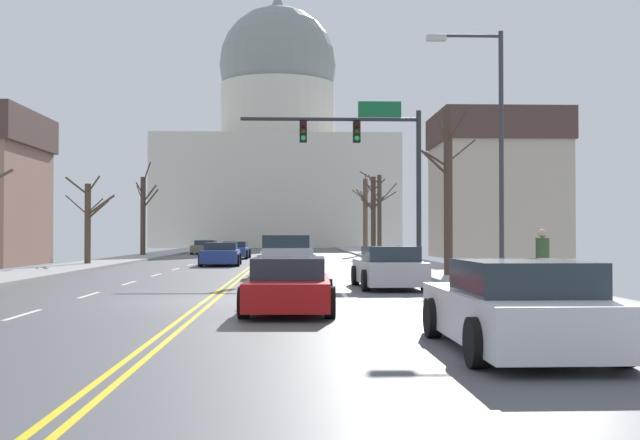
# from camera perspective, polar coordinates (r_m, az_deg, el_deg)

# --- Properties ---
(ground) EXTENTS (20.00, 180.00, 0.20)m
(ground) POSITION_cam_1_polar(r_m,az_deg,el_deg) (19.73, -8.12, -5.84)
(ground) COLOR #4F4F54
(signal_gantry) EXTENTS (7.91, 0.41, 7.35)m
(signal_gantry) POSITION_cam_1_polar(r_m,az_deg,el_deg) (34.03, 3.71, 5.18)
(signal_gantry) COLOR #28282D
(signal_gantry) RESTS_ON ground
(street_lamp_right) EXTENTS (2.26, 0.24, 7.50)m
(street_lamp_right) POSITION_cam_1_polar(r_m,az_deg,el_deg) (23.36, 12.48, 6.20)
(street_lamp_right) COLOR #333338
(street_lamp_right) RESTS_ON ground
(capitol_building) EXTENTS (30.54, 23.15, 34.82)m
(capitol_building) POSITION_cam_1_polar(r_m,az_deg,el_deg) (104.89, -3.13, 4.97)
(capitol_building) COLOR beige
(capitol_building) RESTS_ON ground
(pickup_truck_near_00) EXTENTS (2.41, 5.31, 1.63)m
(pickup_truck_near_00) POSITION_cam_1_polar(r_m,az_deg,el_deg) (30.27, -2.55, -2.84)
(pickup_truck_near_00) COLOR #ADB2B7
(pickup_truck_near_00) RESTS_ON ground
(sedan_near_01) EXTENTS (2.08, 4.48, 1.30)m
(sedan_near_01) POSITION_cam_1_polar(r_m,az_deg,el_deg) (24.04, 5.09, -3.58)
(sedan_near_01) COLOR silver
(sedan_near_01) RESTS_ON ground
(sedan_near_02) EXTENTS (2.02, 4.26, 1.17)m
(sedan_near_02) POSITION_cam_1_polar(r_m,az_deg,el_deg) (16.65, -2.30, -4.89)
(sedan_near_02) COLOR #B71414
(sedan_near_02) RESTS_ON ground
(sedan_near_03) EXTENTS (2.12, 4.63, 1.30)m
(sedan_near_03) POSITION_cam_1_polar(r_m,az_deg,el_deg) (11.46, 14.34, -6.34)
(sedan_near_03) COLOR silver
(sedan_near_03) RESTS_ON ground
(sedan_oncoming_00) EXTENTS (2.21, 4.57, 1.22)m
(sedan_oncoming_00) POSITION_cam_1_polar(r_m,az_deg,el_deg) (41.48, -7.32, -2.54)
(sedan_oncoming_00) COLOR navy
(sedan_oncoming_00) RESTS_ON ground
(sedan_oncoming_01) EXTENTS (1.98, 4.45, 1.17)m
(sedan_oncoming_01) POSITION_cam_1_polar(r_m,az_deg,el_deg) (53.00, -6.26, -2.24)
(sedan_oncoming_01) COLOR navy
(sedan_oncoming_01) RESTS_ON ground
(sedan_oncoming_02) EXTENTS (2.13, 4.52, 1.16)m
(sedan_oncoming_02) POSITION_cam_1_polar(r_m,az_deg,el_deg) (65.00, -8.44, -2.02)
(sedan_oncoming_02) COLOR #6B6056
(sedan_oncoming_02) RESTS_ON ground
(flank_building_01) EXTENTS (8.95, 8.19, 10.38)m
(flank_building_01) POSITION_cam_1_polar(r_m,az_deg,el_deg) (57.40, 12.90, 2.57)
(flank_building_01) COLOR #B2A38E
(flank_building_01) RESTS_ON ground
(bare_tree_00) EXTENTS (2.45, 1.18, 5.79)m
(bare_tree_00) POSITION_cam_1_polar(r_m,az_deg,el_deg) (51.63, 4.38, 0.48)
(bare_tree_00) COLOR #423328
(bare_tree_00) RESTS_ON ground
(bare_tree_02) EXTENTS (2.43, 2.48, 6.30)m
(bare_tree_02) POSITION_cam_1_polar(r_m,az_deg,el_deg) (29.61, 9.40, 2.30)
(bare_tree_02) COLOR #423328
(bare_tree_02) RESTS_ON ground
(bare_tree_03) EXTENTS (2.70, 1.77, 4.55)m
(bare_tree_03) POSITION_cam_1_polar(r_m,az_deg,el_deg) (42.23, -16.68, 0.02)
(bare_tree_03) COLOR #4C3D2D
(bare_tree_03) RESTS_ON ground
(bare_tree_04) EXTENTS (2.16, 2.09, 6.37)m
(bare_tree_04) POSITION_cam_1_polar(r_m,az_deg,el_deg) (62.69, 3.36, 0.45)
(bare_tree_04) COLOR brown
(bare_tree_04) RESTS_ON ground
(bare_tree_05) EXTENTS (1.97, 1.87, 6.81)m
(bare_tree_05) POSITION_cam_1_polar(r_m,az_deg,el_deg) (58.35, -12.88, 0.47)
(bare_tree_05) COLOR #423328
(bare_tree_05) RESTS_ON ground
(bare_tree_06) EXTENTS (2.62, 1.88, 5.97)m
(bare_tree_06) POSITION_cam_1_polar(r_m,az_deg,el_deg) (56.72, 3.96, 0.43)
(bare_tree_06) COLOR #423328
(bare_tree_06) RESTS_ON ground
(pedestrian_00) EXTENTS (0.35, 0.34, 1.66)m
(pedestrian_00) POSITION_cam_1_polar(r_m,az_deg,el_deg) (20.36, 16.07, -2.74)
(pedestrian_00) COLOR black
(pedestrian_00) RESTS_ON ground
(bicycle_parked) EXTENTS (0.12, 1.77, 0.85)m
(bicycle_parked) POSITION_cam_1_polar(r_m,az_deg,el_deg) (20.95, 14.23, -4.25)
(bicycle_parked) COLOR black
(bicycle_parked) RESTS_ON ground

